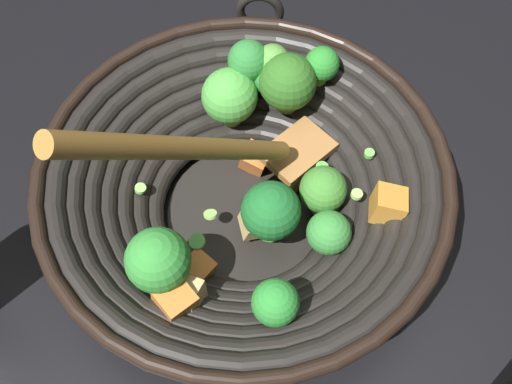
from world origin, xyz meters
The scene contains 2 objects.
ground_plane centered at (0.00, 0.00, 0.00)m, with size 4.00×4.00×0.00m, color black.
wok centered at (0.00, 0.00, 0.06)m, with size 0.41×0.40×0.29m.
Camera 1 is at (-0.28, 0.10, 0.57)m, focal length 42.60 mm.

